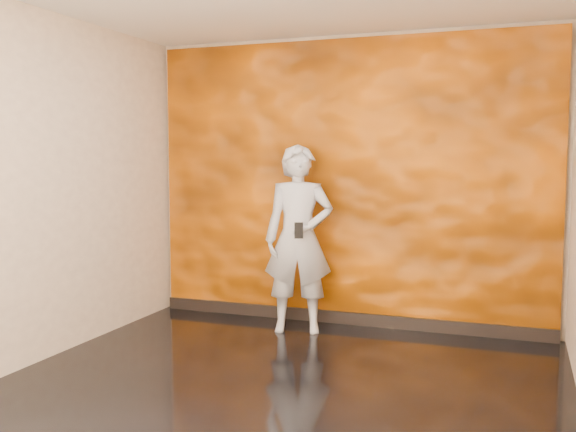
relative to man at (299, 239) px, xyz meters
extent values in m
cube|color=black|center=(0.35, -1.53, -0.88)|extent=(4.00, 4.00, 0.01)
cube|color=tan|center=(0.35, 0.47, 0.53)|extent=(4.00, 0.02, 2.80)
cube|color=tan|center=(0.35, -3.53, 0.53)|extent=(4.00, 0.02, 2.80)
cube|color=tan|center=(-1.65, -1.53, 0.53)|extent=(0.02, 4.00, 2.80)
cube|color=#EE6B00|center=(0.35, 0.43, 0.51)|extent=(3.90, 0.06, 2.75)
cube|color=black|center=(0.35, 0.39, -0.81)|extent=(3.90, 0.04, 0.12)
imported|color=#8E919C|center=(0.00, 0.00, 0.00)|extent=(0.73, 0.58, 1.75)
cube|color=black|center=(0.08, -0.24, 0.11)|extent=(0.08, 0.04, 0.14)
camera|label=1|loc=(1.93, -5.60, 0.76)|focal=40.00mm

